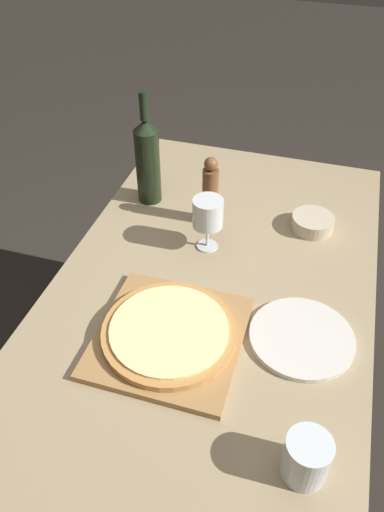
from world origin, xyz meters
The scene contains 10 objects.
ground_plane centered at (0.00, 0.00, 0.00)m, with size 12.00×12.00×0.00m, color #2D2823.
dining_table centered at (0.00, 0.00, 0.68)m, with size 0.85×1.52×0.78m.
cutting_board centered at (-0.05, -0.18, 0.79)m, with size 0.34×0.35×0.02m.
pizza centered at (-0.05, -0.18, 0.81)m, with size 0.32×0.32×0.02m.
wine_bottle centered at (-0.30, 0.36, 0.92)m, with size 0.08×0.08×0.37m.
pepper_mill centered at (-0.08, 0.31, 0.88)m, with size 0.05×0.05×0.22m.
wine_glass centered at (-0.06, 0.18, 0.89)m, with size 0.09×0.09×0.16m.
small_bowl centered at (0.23, 0.36, 0.80)m, with size 0.13×0.13×0.04m.
drinking_tumbler centered at (0.30, -0.41, 0.83)m, with size 0.09×0.09×0.10m.
dinner_plate centered at (0.25, -0.09, 0.78)m, with size 0.25×0.25×0.01m.
Camera 1 is at (0.22, -0.90, 1.72)m, focal length 35.00 mm.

